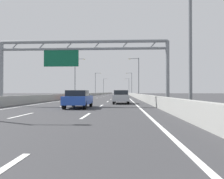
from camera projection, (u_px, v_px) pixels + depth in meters
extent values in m
plane|color=#38383A|center=(114.00, 95.00, 99.64)|extent=(260.00, 260.00, 0.00)
cube|color=white|center=(22.00, 115.00, 12.33)|extent=(0.16, 3.00, 0.01)
cube|color=white|center=(64.00, 106.00, 21.32)|extent=(0.16, 3.00, 0.01)
cube|color=white|center=(82.00, 102.00, 30.31)|extent=(0.16, 3.00, 0.01)
cube|color=white|center=(91.00, 99.00, 39.30)|extent=(0.16, 3.00, 0.01)
cube|color=white|center=(97.00, 98.00, 48.29)|extent=(0.16, 3.00, 0.01)
cube|color=white|center=(101.00, 97.00, 57.28)|extent=(0.16, 3.00, 0.01)
cube|color=white|center=(104.00, 96.00, 66.27)|extent=(0.16, 3.00, 0.01)
cube|color=white|center=(106.00, 96.00, 75.26)|extent=(0.16, 3.00, 0.01)
cube|color=white|center=(108.00, 95.00, 84.25)|extent=(0.16, 3.00, 0.01)
cube|color=white|center=(109.00, 95.00, 93.24)|extent=(0.16, 3.00, 0.01)
cube|color=white|center=(110.00, 95.00, 102.22)|extent=(0.16, 3.00, 0.01)
cube|color=white|center=(111.00, 95.00, 111.21)|extent=(0.16, 3.00, 0.01)
cube|color=white|center=(112.00, 94.00, 120.20)|extent=(0.16, 3.00, 0.01)
cube|color=white|center=(113.00, 94.00, 129.19)|extent=(0.16, 3.00, 0.01)
cube|color=white|center=(114.00, 94.00, 138.18)|extent=(0.16, 3.00, 0.01)
cube|color=white|center=(114.00, 94.00, 147.17)|extent=(0.16, 3.00, 0.01)
cube|color=white|center=(115.00, 94.00, 156.16)|extent=(0.16, 3.00, 0.01)
cube|color=white|center=(86.00, 116.00, 12.16)|extent=(0.16, 3.00, 0.01)
cube|color=white|center=(101.00, 106.00, 21.15)|extent=(0.16, 3.00, 0.01)
cube|color=white|center=(108.00, 102.00, 30.14)|extent=(0.16, 3.00, 0.01)
cube|color=white|center=(111.00, 99.00, 39.13)|extent=(0.16, 3.00, 0.01)
cube|color=white|center=(113.00, 98.00, 48.12)|extent=(0.16, 3.00, 0.01)
cube|color=white|center=(115.00, 97.00, 57.11)|extent=(0.16, 3.00, 0.01)
cube|color=white|center=(116.00, 96.00, 66.10)|extent=(0.16, 3.00, 0.01)
cube|color=white|center=(117.00, 96.00, 75.09)|extent=(0.16, 3.00, 0.01)
cube|color=white|center=(117.00, 95.00, 84.07)|extent=(0.16, 3.00, 0.01)
cube|color=white|center=(118.00, 95.00, 93.06)|extent=(0.16, 3.00, 0.01)
cube|color=white|center=(118.00, 95.00, 102.05)|extent=(0.16, 3.00, 0.01)
cube|color=white|center=(118.00, 95.00, 111.04)|extent=(0.16, 3.00, 0.01)
cube|color=white|center=(119.00, 94.00, 120.03)|extent=(0.16, 3.00, 0.01)
cube|color=white|center=(119.00, 94.00, 129.02)|extent=(0.16, 3.00, 0.01)
cube|color=white|center=(119.00, 94.00, 138.01)|extent=(0.16, 3.00, 0.01)
cube|color=white|center=(119.00, 94.00, 147.00)|extent=(0.16, 3.00, 0.01)
cube|color=white|center=(120.00, 94.00, 155.99)|extent=(0.16, 3.00, 0.01)
cube|color=white|center=(100.00, 95.00, 87.91)|extent=(0.16, 176.00, 0.01)
cube|color=white|center=(126.00, 95.00, 87.41)|extent=(0.16, 176.00, 0.01)
cube|color=#9E9E99|center=(101.00, 94.00, 109.96)|extent=(0.45, 220.00, 0.95)
cube|color=#9E9E99|center=(129.00, 94.00, 109.31)|extent=(0.45, 220.00, 0.95)
cylinder|color=gray|center=(1.00, 74.00, 21.72)|extent=(0.36, 0.36, 6.20)
cylinder|color=gray|center=(168.00, 73.00, 20.95)|extent=(0.36, 0.36, 6.20)
cylinder|color=gray|center=(83.00, 42.00, 21.37)|extent=(16.21, 0.32, 0.32)
cylinder|color=gray|center=(83.00, 49.00, 21.36)|extent=(16.21, 0.26, 0.26)
cylinder|color=gray|center=(15.00, 46.00, 21.69)|extent=(0.74, 0.10, 0.74)
cylinder|color=gray|center=(42.00, 46.00, 21.56)|extent=(0.74, 0.10, 0.74)
cylinder|color=gray|center=(69.00, 45.00, 21.43)|extent=(0.74, 0.10, 0.74)
cylinder|color=gray|center=(97.00, 45.00, 21.30)|extent=(0.74, 0.10, 0.74)
cylinder|color=gray|center=(125.00, 45.00, 21.17)|extent=(0.74, 0.10, 0.74)
cylinder|color=gray|center=(153.00, 45.00, 21.05)|extent=(0.74, 0.10, 0.74)
cube|color=#0F5B3D|center=(61.00, 58.00, 21.45)|extent=(3.40, 0.12, 1.60)
cylinder|color=slate|center=(190.00, 32.00, 12.61)|extent=(0.20, 0.20, 9.50)
cylinder|color=slate|center=(75.00, 78.00, 53.50)|extent=(0.20, 0.20, 9.50)
cylinder|color=slate|center=(80.00, 59.00, 53.50)|extent=(2.20, 0.12, 0.12)
cube|color=#F2EAC6|center=(84.00, 59.00, 53.45)|extent=(0.56, 0.28, 0.20)
cylinder|color=slate|center=(139.00, 78.00, 52.77)|extent=(0.20, 0.20, 9.50)
cylinder|color=slate|center=(134.00, 59.00, 52.87)|extent=(2.20, 0.12, 0.12)
cube|color=#F2EAC6|center=(129.00, 59.00, 52.92)|extent=(0.56, 0.28, 0.20)
cylinder|color=slate|center=(95.00, 84.00, 93.66)|extent=(0.20, 0.20, 9.50)
cylinder|color=slate|center=(98.00, 73.00, 93.66)|extent=(2.20, 0.12, 0.12)
cube|color=#F2EAC6|center=(101.00, 73.00, 93.61)|extent=(0.56, 0.28, 0.20)
cylinder|color=slate|center=(132.00, 84.00, 92.93)|extent=(0.20, 0.20, 9.50)
cylinder|color=slate|center=(129.00, 73.00, 93.04)|extent=(2.20, 0.12, 0.12)
cube|color=#F2EAC6|center=(126.00, 73.00, 93.09)|extent=(0.56, 0.28, 0.20)
cylinder|color=slate|center=(103.00, 86.00, 133.83)|extent=(0.20, 0.20, 9.50)
cylinder|color=slate|center=(105.00, 79.00, 133.83)|extent=(2.20, 0.12, 0.12)
cube|color=#F2EAC6|center=(107.00, 79.00, 133.77)|extent=(0.56, 0.28, 0.20)
cylinder|color=slate|center=(129.00, 86.00, 133.09)|extent=(0.20, 0.20, 9.50)
cylinder|color=slate|center=(127.00, 79.00, 133.20)|extent=(2.20, 0.12, 0.12)
cube|color=#F2EAC6|center=(125.00, 79.00, 133.25)|extent=(0.56, 0.28, 0.20)
cube|color=#1E7A38|center=(122.00, 93.00, 130.97)|extent=(1.87, 4.43, 0.71)
cube|color=black|center=(122.00, 92.00, 131.03)|extent=(1.65, 2.07, 0.47)
cylinder|color=black|center=(121.00, 94.00, 132.67)|extent=(0.22, 0.64, 0.64)
cylinder|color=black|center=(123.00, 94.00, 132.59)|extent=(0.22, 0.64, 0.64)
cylinder|color=black|center=(120.00, 94.00, 129.34)|extent=(0.22, 0.64, 0.64)
cylinder|color=black|center=(123.00, 94.00, 129.26)|extent=(0.22, 0.64, 0.64)
cube|color=#2347AD|center=(79.00, 100.00, 18.36)|extent=(1.82, 4.32, 0.66)
cube|color=black|center=(77.00, 93.00, 17.88)|extent=(1.61, 1.75, 0.47)
cylinder|color=black|center=(73.00, 103.00, 20.01)|extent=(0.22, 0.64, 0.64)
cylinder|color=black|center=(91.00, 103.00, 19.93)|extent=(0.22, 0.64, 0.64)
cylinder|color=black|center=(64.00, 105.00, 16.79)|extent=(0.22, 0.64, 0.64)
cylinder|color=black|center=(85.00, 105.00, 16.71)|extent=(0.22, 0.64, 0.64)
cube|color=#A8ADB2|center=(121.00, 98.00, 25.25)|extent=(1.78, 4.64, 0.69)
cube|color=black|center=(121.00, 92.00, 25.37)|extent=(1.57, 2.17, 0.50)
cylinder|color=black|center=(115.00, 100.00, 27.05)|extent=(0.22, 0.64, 0.64)
cylinder|color=black|center=(128.00, 100.00, 26.98)|extent=(0.22, 0.64, 0.64)
cylinder|color=black|center=(114.00, 101.00, 23.52)|extent=(0.22, 0.64, 0.64)
cylinder|color=black|center=(128.00, 101.00, 23.44)|extent=(0.22, 0.64, 0.64)
cube|color=red|center=(80.00, 96.00, 37.79)|extent=(1.71, 4.50, 0.65)
cube|color=black|center=(80.00, 93.00, 38.25)|extent=(1.50, 2.03, 0.48)
cylinder|color=black|center=(78.00, 98.00, 39.52)|extent=(0.22, 0.64, 0.64)
cylinder|color=black|center=(86.00, 98.00, 39.45)|extent=(0.22, 0.64, 0.64)
cylinder|color=black|center=(73.00, 98.00, 36.12)|extent=(0.22, 0.64, 0.64)
cylinder|color=black|center=(82.00, 98.00, 36.05)|extent=(0.22, 0.64, 0.64)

